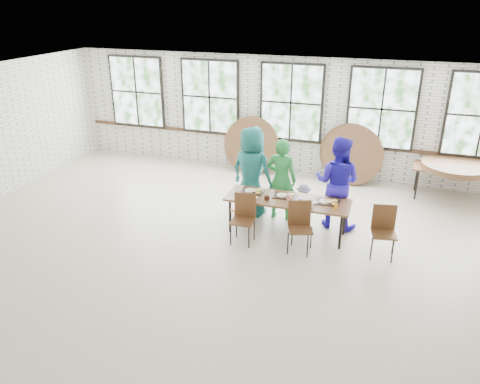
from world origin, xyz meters
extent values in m
plane|color=#C5B39C|center=(0.00, 0.00, 0.00)|extent=(12.00, 12.00, 0.00)
plane|color=white|center=(0.00, 0.00, 3.00)|extent=(12.00, 12.00, 0.00)
plane|color=silver|center=(0.00, 4.50, 1.50)|extent=(12.00, 0.00, 12.00)
plane|color=silver|center=(0.00, -4.50, 1.50)|extent=(12.00, 0.00, 12.00)
cube|color=#422819|center=(0.00, 4.47, 0.90)|extent=(11.80, 0.05, 0.08)
cube|color=black|center=(-4.40, 4.44, 1.88)|extent=(1.62, 0.05, 1.97)
cube|color=white|center=(-4.40, 4.41, 1.88)|extent=(1.50, 0.01, 1.85)
cube|color=black|center=(-2.20, 4.44, 1.88)|extent=(1.62, 0.05, 1.97)
cube|color=white|center=(-2.20, 4.41, 1.88)|extent=(1.50, 0.01, 1.85)
cube|color=black|center=(0.00, 4.44, 1.88)|extent=(1.62, 0.05, 1.97)
cube|color=white|center=(0.00, 4.41, 1.88)|extent=(1.50, 0.01, 1.85)
cube|color=black|center=(2.20, 4.44, 1.88)|extent=(1.62, 0.05, 1.97)
cube|color=white|center=(2.20, 4.41, 1.88)|extent=(1.50, 0.01, 1.85)
cube|color=brown|center=(0.75, 1.06, 0.72)|extent=(2.40, 0.81, 0.04)
cylinder|color=black|center=(-0.33, 0.76, 0.35)|extent=(0.05, 0.05, 0.70)
cylinder|color=black|center=(-0.33, 1.36, 0.35)|extent=(0.05, 0.05, 0.70)
cylinder|color=black|center=(1.83, 0.76, 0.35)|extent=(0.05, 0.05, 0.70)
cylinder|color=black|center=(1.83, 1.36, 0.35)|extent=(0.05, 0.05, 0.70)
cube|color=#53331B|center=(0.04, 0.42, 0.45)|extent=(0.44, 0.42, 0.03)
cube|color=#53331B|center=(0.03, 0.61, 0.70)|extent=(0.42, 0.05, 0.50)
cylinder|color=black|center=(-0.14, 0.25, 0.22)|extent=(0.02, 0.02, 0.44)
cylinder|color=black|center=(-0.14, 0.59, 0.22)|extent=(0.02, 0.02, 0.44)
cylinder|color=black|center=(0.22, 0.25, 0.22)|extent=(0.02, 0.02, 0.44)
cylinder|color=black|center=(0.22, 0.59, 0.22)|extent=(0.02, 0.02, 0.44)
cube|color=#53331B|center=(1.14, 0.44, 0.45)|extent=(0.53, 0.52, 0.03)
cube|color=#53331B|center=(1.08, 0.62, 0.70)|extent=(0.41, 0.17, 0.50)
cylinder|color=black|center=(0.96, 0.27, 0.22)|extent=(0.02, 0.02, 0.44)
cylinder|color=black|center=(0.96, 0.61, 0.22)|extent=(0.02, 0.02, 0.44)
cylinder|color=black|center=(1.32, 0.27, 0.22)|extent=(0.02, 0.02, 0.44)
cylinder|color=black|center=(1.32, 0.61, 0.22)|extent=(0.02, 0.02, 0.44)
cube|color=#53331B|center=(2.59, 0.73, 0.45)|extent=(0.49, 0.47, 0.03)
cube|color=#53331B|center=(2.56, 0.91, 0.70)|extent=(0.42, 0.11, 0.50)
cylinder|color=black|center=(2.41, 0.56, 0.22)|extent=(0.02, 0.02, 0.44)
cylinder|color=black|center=(2.41, 0.90, 0.22)|extent=(0.02, 0.02, 0.44)
cylinder|color=black|center=(2.77, 0.56, 0.22)|extent=(0.02, 0.02, 0.44)
cylinder|color=black|center=(2.77, 0.90, 0.22)|extent=(0.02, 0.02, 0.44)
imported|color=#185E5E|center=(-0.18, 1.71, 0.96)|extent=(1.07, 0.84, 1.93)
imported|color=#228236|center=(0.46, 1.71, 0.87)|extent=(0.66, 0.46, 1.74)
imported|color=#171646|center=(0.94, 1.71, 0.41)|extent=(0.60, 0.45, 0.82)
imported|color=#261AB7|center=(1.59, 1.71, 0.94)|extent=(1.02, 0.86, 1.89)
cube|color=brown|center=(3.97, 3.92, 0.72)|extent=(1.84, 0.86, 0.04)
cylinder|color=black|center=(3.19, 3.64, 0.35)|extent=(0.04, 0.04, 0.70)
cylinder|color=black|center=(3.19, 4.19, 0.35)|extent=(0.04, 0.04, 0.70)
cube|color=black|center=(0.01, 1.19, 0.75)|extent=(0.44, 0.33, 0.02)
cube|color=black|center=(0.67, 1.16, 0.75)|extent=(0.44, 0.33, 0.02)
cube|color=black|center=(1.51, 1.13, 0.75)|extent=(0.44, 0.33, 0.02)
cylinder|color=black|center=(0.37, 0.89, 0.79)|extent=(0.09, 0.09, 0.09)
cube|color=red|center=(0.79, 0.95, 0.80)|extent=(0.06, 0.06, 0.11)
cylinder|color=#1B37CB|center=(1.01, 0.94, 0.79)|extent=(0.07, 0.07, 0.10)
cylinder|color=orange|center=(1.69, 0.89, 0.80)|extent=(0.07, 0.07, 0.11)
cylinder|color=white|center=(1.20, 0.83, 0.79)|extent=(0.17, 0.17, 0.10)
ellipsoid|color=white|center=(0.15, 0.87, 0.76)|extent=(0.11, 0.11, 0.05)
ellipsoid|color=white|center=(0.87, 0.85, 0.76)|extent=(0.11, 0.11, 0.05)
ellipsoid|color=white|center=(1.30, 1.01, 0.76)|extent=(0.11, 0.11, 0.05)
cylinder|color=brown|center=(3.97, 3.92, 0.76)|extent=(1.50, 1.50, 0.04)
cylinder|color=brown|center=(3.97, 3.92, 0.80)|extent=(1.50, 1.50, 0.04)
cylinder|color=brown|center=(3.97, 3.92, 0.85)|extent=(1.50, 1.50, 0.04)
cylinder|color=brown|center=(-0.96, 4.18, 0.73)|extent=(1.50, 0.35, 1.48)
cylinder|color=brown|center=(1.57, 4.28, 0.73)|extent=(1.50, 0.24, 1.49)
cylinder|color=brown|center=(1.64, 4.18, 0.74)|extent=(1.50, 0.38, 1.47)
camera|label=1|loc=(2.51, -7.06, 4.39)|focal=35.00mm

